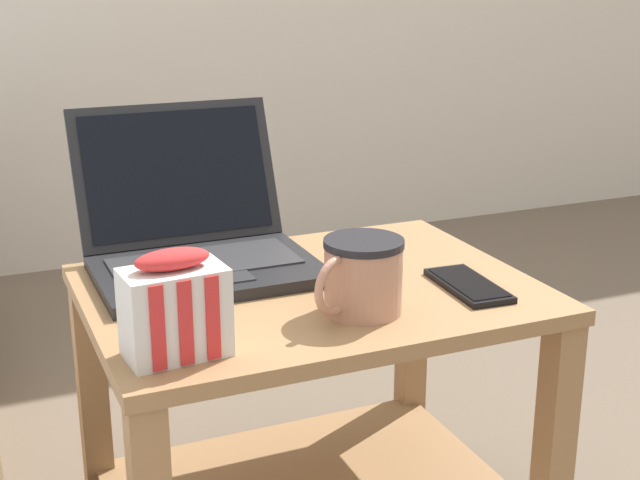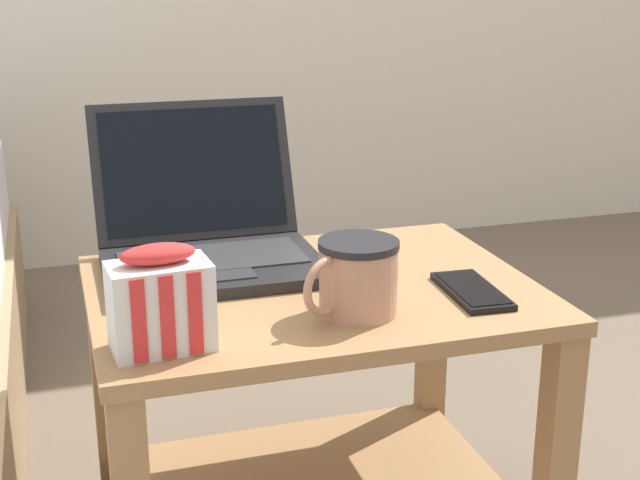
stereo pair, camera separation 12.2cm
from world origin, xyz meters
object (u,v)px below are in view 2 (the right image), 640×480
(laptop, at_px, (207,234))
(mug_front_left, at_px, (357,274))
(snack_bag, at_px, (160,302))
(cell_phone, at_px, (472,291))

(laptop, height_order, mug_front_left, laptop)
(mug_front_left, relative_size, snack_bag, 1.08)
(laptop, xyz_separation_m, mug_front_left, (0.15, -0.27, 0.01))
(laptop, distance_m, cell_phone, 0.41)
(snack_bag, distance_m, cell_phone, 0.45)
(laptop, relative_size, cell_phone, 2.07)
(mug_front_left, xyz_separation_m, cell_phone, (0.18, 0.02, -0.05))
(mug_front_left, bearing_deg, cell_phone, 6.61)
(laptop, bearing_deg, cell_phone, -36.75)
(mug_front_left, xyz_separation_m, snack_bag, (-0.26, -0.03, 0.00))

